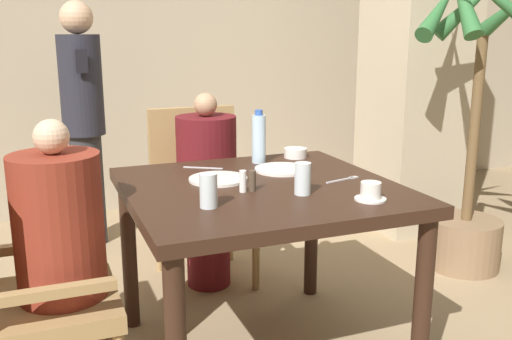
{
  "coord_description": "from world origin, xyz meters",
  "views": [
    {
      "loc": [
        -0.83,
        -2.08,
        1.37
      ],
      "look_at": [
        0.0,
        0.05,
        0.82
      ],
      "focal_mm": 40.0,
      "sensor_mm": 36.0,
      "label": 1
    }
  ],
  "objects_px": {
    "water_bottle": "(259,138)",
    "diner_in_left_chair": "(62,262)",
    "diner_in_far_chair": "(207,190)",
    "plate_main_right": "(282,169)",
    "chair_left_side": "(20,282)",
    "glass_tall_mid": "(303,179)",
    "chair_far_side": "(200,191)",
    "glass_tall_near": "(208,191)",
    "plate_main_left": "(218,179)",
    "bowl_small": "(295,153)",
    "potted_palm": "(472,150)",
    "standing_host": "(84,118)",
    "teacup_with_saucer": "(371,192)"
  },
  "relations": [
    {
      "from": "water_bottle",
      "to": "glass_tall_near",
      "type": "height_order",
      "value": "water_bottle"
    },
    {
      "from": "diner_in_far_chair",
      "to": "glass_tall_mid",
      "type": "xyz_separation_m",
      "value": [
        0.1,
        -0.96,
        0.28
      ]
    },
    {
      "from": "standing_host",
      "to": "bowl_small",
      "type": "distance_m",
      "value": 1.55
    },
    {
      "from": "teacup_with_saucer",
      "to": "bowl_small",
      "type": "relative_size",
      "value": 1.04
    },
    {
      "from": "chair_left_side",
      "to": "water_bottle",
      "type": "bearing_deg",
      "value": 19.42
    },
    {
      "from": "glass_tall_near",
      "to": "potted_palm",
      "type": "bearing_deg",
      "value": 20.66
    },
    {
      "from": "glass_tall_mid",
      "to": "plate_main_right",
      "type": "bearing_deg",
      "value": 77.72
    },
    {
      "from": "standing_host",
      "to": "glass_tall_near",
      "type": "bearing_deg",
      "value": -82.23
    },
    {
      "from": "potted_palm",
      "to": "glass_tall_mid",
      "type": "relative_size",
      "value": 15.08
    },
    {
      "from": "water_bottle",
      "to": "plate_main_left",
      "type": "bearing_deg",
      "value": -138.6
    },
    {
      "from": "chair_left_side",
      "to": "chair_far_side",
      "type": "bearing_deg",
      "value": 44.65
    },
    {
      "from": "chair_far_side",
      "to": "glass_tall_near",
      "type": "bearing_deg",
      "value": -104.05
    },
    {
      "from": "water_bottle",
      "to": "glass_tall_near",
      "type": "bearing_deg",
      "value": -125.63
    },
    {
      "from": "diner_in_left_chair",
      "to": "plate_main_left",
      "type": "bearing_deg",
      "value": 11.46
    },
    {
      "from": "diner_in_far_chair",
      "to": "glass_tall_mid",
      "type": "bearing_deg",
      "value": -84.2
    },
    {
      "from": "diner_in_left_chair",
      "to": "chair_far_side",
      "type": "distance_m",
      "value": 1.21
    },
    {
      "from": "diner_in_left_chair",
      "to": "glass_tall_mid",
      "type": "distance_m",
      "value": 0.94
    },
    {
      "from": "diner_in_far_chair",
      "to": "plate_main_right",
      "type": "bearing_deg",
      "value": -72.87
    },
    {
      "from": "chair_left_side",
      "to": "standing_host",
      "type": "xyz_separation_m",
      "value": [
        0.39,
        1.68,
        0.34
      ]
    },
    {
      "from": "diner_in_far_chair",
      "to": "plate_main_right",
      "type": "height_order",
      "value": "diner_in_far_chair"
    },
    {
      "from": "diner_in_far_chair",
      "to": "potted_palm",
      "type": "relative_size",
      "value": 0.57
    },
    {
      "from": "diner_in_far_chair",
      "to": "chair_left_side",
      "type": "bearing_deg",
      "value": -140.36
    },
    {
      "from": "diner_in_left_chair",
      "to": "diner_in_far_chair",
      "type": "relative_size",
      "value": 1.01
    },
    {
      "from": "potted_palm",
      "to": "water_bottle",
      "type": "xyz_separation_m",
      "value": [
        -1.35,
        -0.07,
        0.17
      ]
    },
    {
      "from": "plate_main_left",
      "to": "water_bottle",
      "type": "height_order",
      "value": "water_bottle"
    },
    {
      "from": "chair_far_side",
      "to": "plate_main_left",
      "type": "height_order",
      "value": "chair_far_side"
    },
    {
      "from": "chair_left_side",
      "to": "bowl_small",
      "type": "bearing_deg",
      "value": 17.98
    },
    {
      "from": "water_bottle",
      "to": "diner_in_left_chair",
      "type": "bearing_deg",
      "value": -157.74
    },
    {
      "from": "bowl_small",
      "to": "water_bottle",
      "type": "distance_m",
      "value": 0.23
    },
    {
      "from": "plate_main_right",
      "to": "glass_tall_mid",
      "type": "bearing_deg",
      "value": -102.28
    },
    {
      "from": "chair_far_side",
      "to": "standing_host",
      "type": "relative_size",
      "value": 0.61
    },
    {
      "from": "chair_left_side",
      "to": "plate_main_left",
      "type": "bearing_deg",
      "value": 9.35
    },
    {
      "from": "potted_palm",
      "to": "glass_tall_mid",
      "type": "distance_m",
      "value": 1.54
    },
    {
      "from": "standing_host",
      "to": "plate_main_left",
      "type": "bearing_deg",
      "value": -75.37
    },
    {
      "from": "potted_palm",
      "to": "bowl_small",
      "type": "relative_size",
      "value": 16.49
    },
    {
      "from": "potted_palm",
      "to": "plate_main_left",
      "type": "relative_size",
      "value": 7.57
    },
    {
      "from": "diner_in_left_chair",
      "to": "plate_main_left",
      "type": "xyz_separation_m",
      "value": [
        0.65,
        0.13,
        0.22
      ]
    },
    {
      "from": "diner_in_left_chair",
      "to": "glass_tall_mid",
      "type": "xyz_separation_m",
      "value": [
        0.88,
        -0.19,
        0.28
      ]
    },
    {
      "from": "plate_main_right",
      "to": "teacup_with_saucer",
      "type": "height_order",
      "value": "teacup_with_saucer"
    },
    {
      "from": "plate_main_left",
      "to": "bowl_small",
      "type": "bearing_deg",
      "value": 30.22
    },
    {
      "from": "chair_far_side",
      "to": "potted_palm",
      "type": "xyz_separation_m",
      "value": [
        1.49,
        -0.47,
        0.22
      ]
    },
    {
      "from": "diner_in_left_chair",
      "to": "glass_tall_near",
      "type": "bearing_deg",
      "value": -23.43
    },
    {
      "from": "chair_far_side",
      "to": "plate_main_left",
      "type": "xyz_separation_m",
      "value": [
        -0.14,
        -0.79,
        0.28
      ]
    },
    {
      "from": "diner_in_far_chair",
      "to": "plate_main_left",
      "type": "bearing_deg",
      "value": -102.27
    },
    {
      "from": "standing_host",
      "to": "bowl_small",
      "type": "height_order",
      "value": "standing_host"
    },
    {
      "from": "chair_left_side",
      "to": "standing_host",
      "type": "distance_m",
      "value": 1.76
    },
    {
      "from": "chair_left_side",
      "to": "water_bottle",
      "type": "xyz_separation_m",
      "value": [
        1.08,
        0.38,
        0.39
      ]
    },
    {
      "from": "water_bottle",
      "to": "glass_tall_mid",
      "type": "height_order",
      "value": "water_bottle"
    },
    {
      "from": "diner_in_far_chair",
      "to": "water_bottle",
      "type": "distance_m",
      "value": 0.54
    },
    {
      "from": "potted_palm",
      "to": "water_bottle",
      "type": "relative_size",
      "value": 7.39
    }
  ]
}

